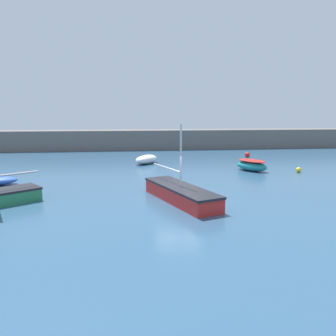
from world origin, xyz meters
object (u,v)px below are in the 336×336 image
at_px(rowboat_blue_near, 146,159).
at_px(mooring_buoy_yellow, 299,170).
at_px(rowboat_with_red_cover, 252,165).
at_px(mooring_buoy_red, 247,155).
at_px(sailboat_short_mast, 180,194).

xyz_separation_m(rowboat_blue_near, mooring_buoy_yellow, (12.05, -6.24, -0.21)).
relative_size(rowboat_with_red_cover, mooring_buoy_yellow, 7.56).
bearing_deg(rowboat_blue_near, mooring_buoy_red, -36.16).
bearing_deg(mooring_buoy_red, mooring_buoy_yellow, -85.03).
bearing_deg(mooring_buoy_red, rowboat_blue_near, -164.17).
xyz_separation_m(sailboat_short_mast, mooring_buoy_yellow, (11.01, 7.57, -0.22)).
bearing_deg(sailboat_short_mast, rowboat_with_red_cover, 119.78).
relative_size(mooring_buoy_red, mooring_buoy_yellow, 1.31).
distance_m(rowboat_with_red_cover, rowboat_blue_near, 9.89).
bearing_deg(sailboat_short_mast, mooring_buoy_red, 129.17).
bearing_deg(mooring_buoy_red, rowboat_with_red_cover, -108.25).
bearing_deg(rowboat_blue_near, rowboat_with_red_cover, -82.23).
height_order(rowboat_with_red_cover, mooring_buoy_yellow, rowboat_with_red_cover).
bearing_deg(rowboat_with_red_cover, mooring_buoy_yellow, -139.56).
height_order(rowboat_with_red_cover, rowboat_blue_near, rowboat_with_red_cover).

